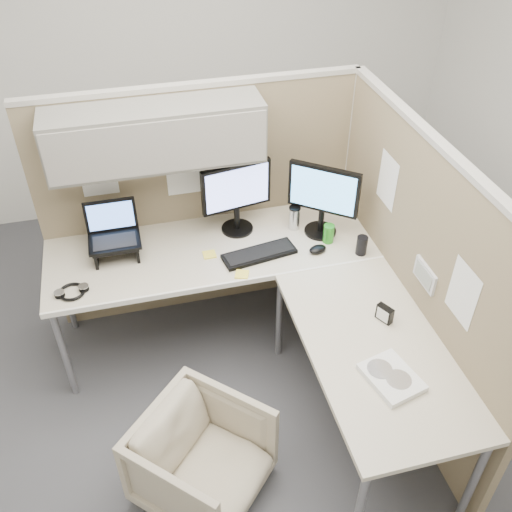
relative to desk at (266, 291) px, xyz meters
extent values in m
plane|color=#3C3D42|center=(-0.12, -0.13, -0.69)|extent=(4.50, 4.50, 0.00)
cube|color=#89775A|center=(-0.22, 0.77, 0.11)|extent=(2.00, 0.05, 1.60)
cube|color=#A8A399|center=(-0.22, 0.77, 0.93)|extent=(2.00, 0.06, 0.03)
cube|color=slate|center=(-0.47, 0.62, 0.73)|extent=(1.20, 0.34, 0.34)
cube|color=gray|center=(-0.47, 0.45, 0.73)|extent=(1.18, 0.01, 0.30)
plane|color=white|center=(-0.82, 0.75, 0.46)|extent=(0.26, 0.00, 0.26)
plane|color=white|center=(-0.32, 0.75, 0.39)|extent=(0.26, 0.00, 0.26)
cube|color=#89775A|center=(0.78, -0.23, 0.11)|extent=(0.05, 2.00, 1.60)
cube|color=#A8A399|center=(0.78, -0.23, 0.93)|extent=(0.06, 2.00, 0.03)
cube|color=#A8A399|center=(0.78, 0.77, 0.11)|extent=(0.06, 0.06, 1.60)
cube|color=silver|center=(0.75, -0.38, 0.27)|extent=(0.02, 0.20, 0.12)
cube|color=gray|center=(0.73, -0.38, 0.27)|extent=(0.00, 0.16, 0.09)
plane|color=white|center=(0.75, 0.17, 0.51)|extent=(0.00, 0.26, 0.26)
plane|color=white|center=(0.75, -0.68, 0.41)|extent=(0.00, 0.26, 0.26)
cube|color=beige|center=(-0.22, 0.41, 0.03)|extent=(2.00, 0.68, 0.03)
cube|color=beige|center=(0.41, -0.58, 0.03)|extent=(0.68, 1.30, 0.03)
cube|color=white|center=(-0.22, 0.07, 0.03)|extent=(2.00, 0.02, 0.03)
cylinder|color=gray|center=(-1.17, 0.12, -0.34)|extent=(0.04, 0.04, 0.70)
cylinder|color=gray|center=(-1.17, 0.70, -0.34)|extent=(0.04, 0.04, 0.70)
cylinder|color=gray|center=(0.13, -1.18, -0.34)|extent=(0.04, 0.04, 0.70)
cylinder|color=gray|center=(0.71, -1.18, -0.34)|extent=(0.04, 0.04, 0.70)
cylinder|color=gray|center=(0.13, 0.12, -0.34)|extent=(0.04, 0.04, 0.70)
imported|color=beige|center=(-0.51, -0.69, -0.39)|extent=(0.79, 0.79, 0.59)
cylinder|color=black|center=(-0.04, 0.56, 0.05)|extent=(0.20, 0.20, 0.02)
cylinder|color=black|center=(-0.04, 0.56, 0.13)|extent=(0.04, 0.04, 0.15)
cube|color=black|center=(-0.04, 0.56, 0.36)|extent=(0.44, 0.11, 0.30)
cube|color=#8D9DF3|center=(-0.03, 0.54, 0.36)|extent=(0.39, 0.07, 0.26)
cylinder|color=black|center=(0.47, 0.40, 0.05)|extent=(0.20, 0.20, 0.02)
cylinder|color=black|center=(0.47, 0.40, 0.13)|extent=(0.04, 0.04, 0.15)
cube|color=black|center=(0.47, 0.40, 0.36)|extent=(0.37, 0.30, 0.30)
cube|color=#5CB2F9|center=(0.45, 0.39, 0.36)|extent=(0.32, 0.25, 0.26)
cube|color=black|center=(-0.79, 0.47, 0.14)|extent=(0.27, 0.21, 0.01)
cube|color=black|center=(-0.91, 0.47, 0.10)|extent=(0.02, 0.19, 0.11)
cube|color=black|center=(-0.67, 0.47, 0.10)|extent=(0.02, 0.19, 0.11)
cube|color=black|center=(-0.79, 0.47, 0.16)|extent=(0.30, 0.21, 0.02)
cube|color=black|center=(-0.79, 0.59, 0.26)|extent=(0.30, 0.05, 0.19)
cube|color=#598CF2|center=(-0.79, 0.59, 0.26)|extent=(0.27, 0.04, 0.16)
cube|color=black|center=(0.03, 0.27, 0.05)|extent=(0.46, 0.22, 0.02)
ellipsoid|color=black|center=(0.38, 0.22, 0.06)|extent=(0.12, 0.10, 0.04)
cylinder|color=silver|center=(0.32, 0.49, 0.12)|extent=(0.07, 0.07, 0.15)
cylinder|color=black|center=(0.32, 0.49, 0.20)|extent=(0.07, 0.07, 0.01)
cylinder|color=black|center=(0.63, 0.14, 0.10)|extent=(0.07, 0.07, 0.12)
cylinder|color=#268C1E|center=(0.48, 0.30, 0.10)|extent=(0.07, 0.07, 0.12)
cube|color=yellow|center=(-0.26, 0.35, 0.05)|extent=(0.08, 0.08, 0.01)
cube|color=yellow|center=(-0.11, 0.12, 0.05)|extent=(0.10, 0.10, 0.01)
torus|color=black|center=(-1.06, 0.20, 0.05)|extent=(0.17, 0.17, 0.02)
cylinder|color=black|center=(-1.12, 0.19, 0.06)|extent=(0.06, 0.06, 0.03)
cylinder|color=black|center=(-0.99, 0.21, 0.06)|extent=(0.06, 0.06, 0.03)
cube|color=white|center=(0.40, -0.79, 0.06)|extent=(0.27, 0.32, 0.03)
cylinder|color=silver|center=(0.42, -0.82, 0.07)|extent=(0.12, 0.12, 0.00)
cylinder|color=silver|center=(0.36, -0.74, 0.08)|extent=(0.12, 0.12, 0.00)
cube|color=black|center=(0.53, -0.42, 0.09)|extent=(0.07, 0.10, 0.09)
cube|color=white|center=(0.51, -0.43, 0.09)|extent=(0.04, 0.07, 0.07)
camera|label=1|loc=(-0.65, -2.31, 2.18)|focal=40.00mm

